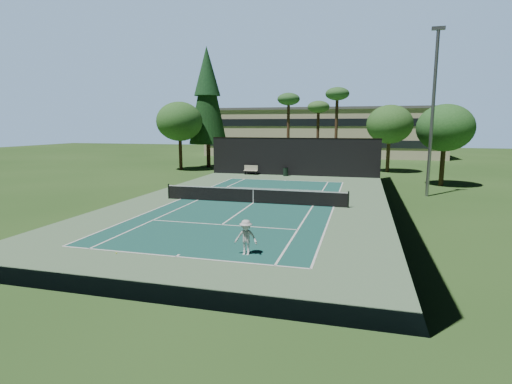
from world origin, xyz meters
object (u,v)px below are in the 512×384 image
tennis_net (253,195)px  tennis_ball_b (206,198)px  tennis_ball_c (309,200)px  player (246,237)px  park_bench (251,170)px  tennis_ball_d (190,191)px  tennis_ball_a (116,253)px  trash_bin (286,172)px

tennis_net → tennis_ball_b: bearing=165.9°
tennis_ball_b → tennis_ball_c: size_ratio=0.88×
player → park_bench: 27.42m
tennis_net → tennis_ball_d: (-6.32, 3.56, -0.53)m
tennis_ball_a → tennis_ball_b: bearing=95.5°
trash_bin → tennis_ball_a: bearing=-94.0°
park_bench → tennis_ball_c: bearing=-59.0°
tennis_ball_b → park_bench: bearing=92.7°
tennis_ball_b → tennis_ball_d: (-2.47, 2.60, 0.00)m
trash_bin → tennis_ball_d: bearing=-115.6°
tennis_ball_d → trash_bin: 13.11m
tennis_ball_c → tennis_ball_d: 10.04m
tennis_ball_b → park_bench: 14.64m
player → tennis_ball_a: (-5.27, -1.27, -0.71)m
tennis_ball_c → trash_bin: (-4.26, 13.35, 0.45)m
tennis_ball_b → trash_bin: trash_bin is taller
park_bench → tennis_net: bearing=-73.8°
tennis_ball_d → tennis_ball_a: bearing=-76.7°
tennis_ball_c → park_bench: park_bench is taller
tennis_ball_d → player: bearing=-58.1°
tennis_ball_a → tennis_ball_d: 16.15m
trash_bin → park_bench: bearing=177.0°
tennis_ball_a → park_bench: 27.80m
tennis_ball_c → trash_bin: 14.02m
park_bench → trash_bin: bearing=-3.0°
tennis_ball_d → park_bench: 12.16m
player → tennis_ball_d: (-8.99, 14.44, -0.71)m
tennis_ball_a → trash_bin: bearing=86.0°
tennis_ball_a → park_bench: park_bench is taller
tennis_net → tennis_ball_d: size_ratio=202.46×
tennis_ball_c → trash_bin: size_ratio=0.07×
park_bench → tennis_ball_a: bearing=-86.0°
player → trash_bin: player is taller
tennis_ball_b → tennis_ball_c: 7.53m
player → tennis_ball_c: size_ratio=22.28×
tennis_ball_a → trash_bin: 27.59m
player → tennis_ball_c: 12.95m
player → tennis_ball_b: 13.53m
tennis_ball_a → tennis_ball_d: bearing=103.3°
player → tennis_ball_b: size_ratio=25.41×
tennis_ball_b → tennis_ball_d: size_ratio=0.92×
tennis_net → trash_bin: size_ratio=13.65×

